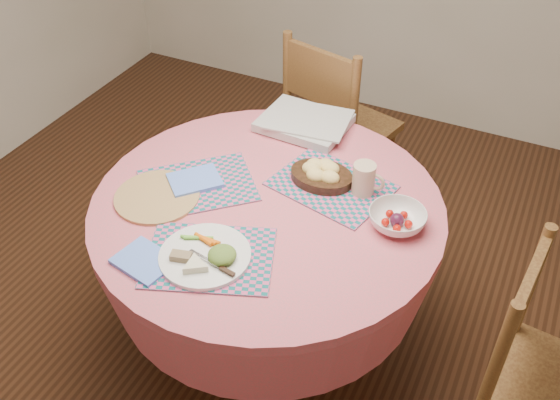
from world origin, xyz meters
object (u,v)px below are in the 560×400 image
(wicker_trivet, at_px, (157,197))
(bread_bowl, at_px, (321,173))
(chair_right, at_px, (542,379))
(latte_mug, at_px, (365,179))
(chair_back, at_px, (335,125))
(dining_table, at_px, (268,243))
(dinner_plate, at_px, (206,256))
(fruit_bowl, at_px, (397,219))

(wicker_trivet, relative_size, bread_bowl, 1.30)
(chair_right, height_order, latte_mug, chair_right)
(chair_back, xyz_separation_m, latte_mug, (0.38, -0.72, 0.30))
(dining_table, bearing_deg, latte_mug, 34.60)
(chair_back, height_order, wicker_trivet, chair_back)
(latte_mug, bearing_deg, wicker_trivet, -152.02)
(dining_table, relative_size, bread_bowl, 5.39)
(wicker_trivet, xyz_separation_m, latte_mug, (0.64, 0.34, 0.06))
(chair_back, distance_m, dinner_plate, 1.28)
(chair_back, height_order, bread_bowl, chair_back)
(fruit_bowl, bearing_deg, bread_bowl, 160.30)
(dinner_plate, relative_size, latte_mug, 2.49)
(dining_table, xyz_separation_m, chair_right, (1.00, -0.10, -0.07))
(chair_back, relative_size, wicker_trivet, 3.26)
(chair_right, bearing_deg, fruit_bowl, 77.96)
(chair_right, relative_size, fruit_bowl, 3.87)
(dining_table, bearing_deg, wicker_trivet, -157.88)
(wicker_trivet, height_order, latte_mug, latte_mug)
(fruit_bowl, bearing_deg, chair_back, 122.87)
(dinner_plate, height_order, fruit_bowl, fruit_bowl)
(chair_right, relative_size, bread_bowl, 4.01)
(latte_mug, distance_m, fruit_bowl, 0.20)
(chair_right, height_order, fruit_bowl, chair_right)
(dining_table, xyz_separation_m, bread_bowl, (0.12, 0.19, 0.23))
(chair_right, bearing_deg, dining_table, 90.16)
(dining_table, height_order, chair_back, chair_back)
(fruit_bowl, bearing_deg, latte_mug, 143.95)
(chair_right, relative_size, wicker_trivet, 3.07)
(dining_table, distance_m, fruit_bowl, 0.50)
(fruit_bowl, bearing_deg, chair_right, -18.15)
(chair_back, height_order, fruit_bowl, chair_back)
(chair_right, distance_m, fruit_bowl, 0.66)
(dining_table, bearing_deg, dinner_plate, -97.70)
(latte_mug, bearing_deg, chair_right, -22.59)
(chair_back, height_order, latte_mug, chair_back)
(dining_table, relative_size, chair_back, 1.27)
(chair_back, relative_size, bread_bowl, 4.26)
(wicker_trivet, bearing_deg, chair_back, 76.35)
(latte_mug, bearing_deg, bread_bowl, -179.60)
(dinner_plate, distance_m, latte_mug, 0.63)
(latte_mug, xyz_separation_m, fruit_bowl, (0.16, -0.12, -0.03))
(latte_mug, height_order, fruit_bowl, latte_mug)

